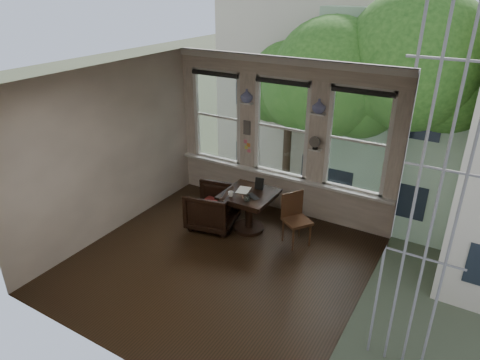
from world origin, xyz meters
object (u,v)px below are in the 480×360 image
Objects in this scene: table at (249,211)px; armchair_left at (212,208)px; side_chair_right at (297,221)px; mug at (231,194)px; laptop at (251,197)px.

armchair_left is (-0.65, -0.24, 0.01)m from table.
table is 0.98× the size of side_chair_right.
laptop is at bearing 20.69° from mug.
mug is at bearing -129.04° from table.
side_chair_right is (0.95, 0.01, 0.09)m from table.
side_chair_right is (1.60, 0.25, 0.07)m from armchair_left.
laptop is (0.12, -0.14, 0.39)m from table.
table is 0.43m from laptop.
armchair_left is 1.62m from side_chair_right.
laptop is (-0.83, -0.15, 0.30)m from side_chair_right.
laptop is 3.05× the size of mug.
side_chair_right is at bearing 87.44° from armchair_left.
side_chair_right reaches higher than laptop.
laptop is at bearing 134.74° from side_chair_right.
table is 0.96m from side_chair_right.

